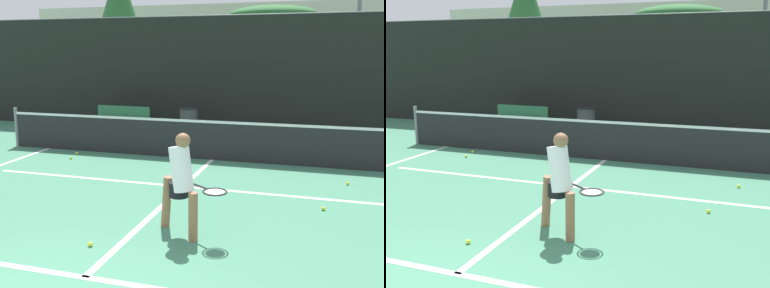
# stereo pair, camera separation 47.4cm
# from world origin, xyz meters

# --- Properties ---
(court_baseline_near) EXTENTS (11.00, 0.10, 0.01)m
(court_baseline_near) POSITION_xyz_m (0.00, 1.45, 0.00)
(court_baseline_near) COLOR white
(court_baseline_near) RESTS_ON ground
(court_service_line) EXTENTS (8.25, 0.10, 0.01)m
(court_service_line) POSITION_xyz_m (0.00, 5.14, 0.00)
(court_service_line) COLOR white
(court_service_line) RESTS_ON ground
(court_center_mark) EXTENTS (0.10, 5.98, 0.01)m
(court_center_mark) POSITION_xyz_m (0.00, 4.44, 0.00)
(court_center_mark) COLOR white
(court_center_mark) RESTS_ON ground
(net) EXTENTS (11.09, 0.09, 1.07)m
(net) POSITION_xyz_m (0.00, 7.43, 0.51)
(net) COLOR slate
(net) RESTS_ON ground
(fence_back) EXTENTS (24.00, 0.06, 3.66)m
(fence_back) POSITION_xyz_m (0.00, 11.19, 1.82)
(fence_back) COLOR black
(fence_back) RESTS_ON ground
(player_practicing) EXTENTS (1.16, 0.63, 1.48)m
(player_practicing) POSITION_xyz_m (0.68, 2.96, 0.80)
(player_practicing) COLOR #8C6042
(player_practicing) RESTS_ON ground
(tennis_ball_scattered_1) EXTENTS (0.07, 0.07, 0.07)m
(tennis_ball_scattered_1) POSITION_xyz_m (-3.28, 6.51, 0.03)
(tennis_ball_scattered_1) COLOR #D1E033
(tennis_ball_scattered_1) RESTS_ON ground
(tennis_ball_scattered_2) EXTENTS (0.07, 0.07, 0.07)m
(tennis_ball_scattered_2) POSITION_xyz_m (3.04, 6.17, 0.03)
(tennis_ball_scattered_2) COLOR #D1E033
(tennis_ball_scattered_2) RESTS_ON ground
(tennis_ball_scattered_4) EXTENTS (0.07, 0.07, 0.07)m
(tennis_ball_scattered_4) POSITION_xyz_m (-3.42, 7.00, 0.03)
(tennis_ball_scattered_4) COLOR #D1E033
(tennis_ball_scattered_4) RESTS_ON ground
(tennis_ball_scattered_5) EXTENTS (0.07, 0.07, 0.07)m
(tennis_ball_scattered_5) POSITION_xyz_m (2.61, 4.56, 0.03)
(tennis_ball_scattered_5) COLOR #D1E033
(tennis_ball_scattered_5) RESTS_ON ground
(tennis_ball_scattered_6) EXTENTS (0.07, 0.07, 0.07)m
(tennis_ball_scattered_6) POSITION_xyz_m (-0.35, 2.22, 0.03)
(tennis_ball_scattered_6) COLOR #D1E033
(tennis_ball_scattered_6) RESTS_ON ground
(courtside_bench) EXTENTS (1.83, 0.45, 0.86)m
(courtside_bench) POSITION_xyz_m (-3.60, 10.06, 0.48)
(courtside_bench) COLOR #33724C
(courtside_bench) RESTS_ON ground
(trash_bin) EXTENTS (0.56, 0.56, 0.91)m
(trash_bin) POSITION_xyz_m (-1.38, 9.97, 0.46)
(trash_bin) COLOR #3F3F42
(trash_bin) RESTS_ON ground
(parked_car) EXTENTS (1.78, 3.92, 1.40)m
(parked_car) POSITION_xyz_m (-2.12, 15.28, 0.59)
(parked_car) COLOR #B7B7BC
(parked_car) RESTS_ON ground
(tree_west) EXTENTS (4.31, 4.31, 4.72)m
(tree_west) POSITION_xyz_m (-0.17, 19.96, 4.23)
(tree_west) COLOR brown
(tree_west) RESTS_ON ground
(tree_mid) EXTENTS (2.67, 2.67, 7.12)m
(tree_mid) POSITION_xyz_m (-8.20, 19.69, 5.01)
(tree_mid) COLOR brown
(tree_mid) RESTS_ON ground
(building_far) EXTENTS (36.00, 2.40, 5.60)m
(building_far) POSITION_xyz_m (0.00, 27.88, 2.80)
(building_far) COLOR beige
(building_far) RESTS_ON ground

